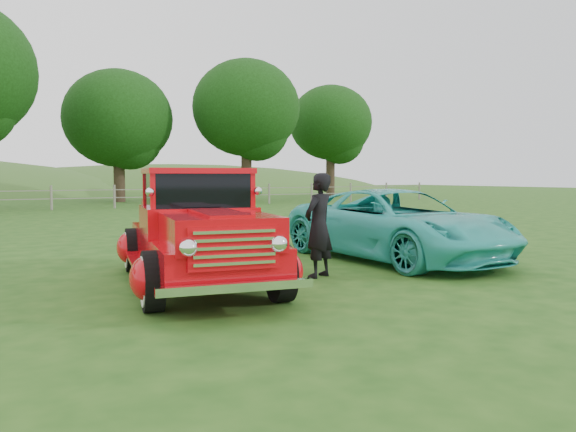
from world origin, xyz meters
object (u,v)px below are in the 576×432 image
tree_far_east (331,123)px  man (319,225)px  teal_sedan (397,225)px  tree_mid_east (246,108)px  red_pickup (197,233)px  tree_near_east (118,119)px

tree_far_east → man: size_ratio=5.17×
teal_sedan → tree_mid_east: bearing=69.0°
tree_far_east → red_pickup: bearing=-128.1°
tree_mid_east → tree_far_east: 9.49m
red_pickup → teal_sedan: size_ratio=1.03×
tree_far_east → man: bearing=-125.3°
tree_near_east → tree_far_east: bearing=3.4°
tree_far_east → teal_sedan: (-18.47, -28.72, -5.16)m
tree_near_east → red_pickup: tree_near_east is taller
man → tree_far_east: bearing=-149.1°
teal_sedan → man: 2.53m
tree_far_east → man: tree_far_east is taller
teal_sedan → man: (-2.39, -0.79, 0.15)m
tree_near_east → teal_sedan: (-1.47, -27.72, -4.55)m
tree_near_east → tree_far_east: 17.04m
tree_far_east → man: (-20.86, -29.51, -5.00)m
tree_mid_east → tree_near_east: bearing=166.0°
red_pickup → tree_mid_east: bearing=73.1°
tree_near_east → red_pickup: bearing=-101.7°
tree_mid_east → red_pickup: size_ratio=1.81×
red_pickup → teal_sedan: (4.35, 0.39, -0.09)m
tree_mid_east → teal_sedan: (-9.47, -25.72, -5.47)m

